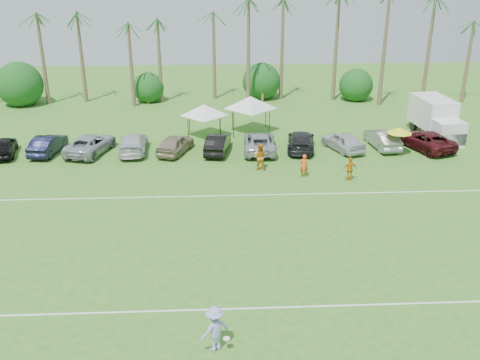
{
  "coord_description": "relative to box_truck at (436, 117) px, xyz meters",
  "views": [
    {
      "loc": [
        0.9,
        -17.25,
        14.06
      ],
      "look_at": [
        2.38,
        12.72,
        1.6
      ],
      "focal_mm": 40.0,
      "sensor_mm": 36.0,
      "label": 1
    }
  ],
  "objects": [
    {
      "name": "palm_tree_4",
      "position": [
        -23.54,
        12.61,
        5.77
      ],
      "size": [
        2.4,
        2.4,
        8.9
      ],
      "color": "brown",
      "rests_on": "ground"
    },
    {
      "name": "market_umbrella",
      "position": [
        -4.53,
        -4.18,
        0.23
      ],
      "size": [
        1.94,
        1.94,
        2.16
      ],
      "color": "black",
      "rests_on": "ground"
    },
    {
      "name": "field_lines",
      "position": [
        -19.54,
        -17.39,
        -1.71
      ],
      "size": [
        80.0,
        12.1,
        0.01
      ],
      "color": "white",
      "rests_on": "ground"
    },
    {
      "name": "canopy_tent_right",
      "position": [
        -15.55,
        2.04,
        1.49
      ],
      "size": [
        4.62,
        4.62,
        3.74
      ],
      "color": "black",
      "rests_on": "ground"
    },
    {
      "name": "palm_tree_3",
      "position": [
        -27.54,
        12.61,
        8.35
      ],
      "size": [
        2.4,
        2.4,
        11.9
      ],
      "color": "brown",
      "rests_on": "ground"
    },
    {
      "name": "frisbee_player",
      "position": [
        -18.79,
        -25.94,
        -0.75
      ],
      "size": [
        1.44,
        1.26,
        1.93
      ],
      "rotation": [
        0.0,
        0.0,
        3.69
      ],
      "color": "#A199DA",
      "rests_on": "ground"
    },
    {
      "name": "parked_car_5",
      "position": [
        -18.44,
        -3.07,
        -0.98
      ],
      "size": [
        2.25,
        4.65,
        1.47
      ],
      "primitive_type": "imported",
      "rotation": [
        0.0,
        0.0,
        2.98
      ],
      "color": "black",
      "rests_on": "ground"
    },
    {
      "name": "parked_car_3",
      "position": [
        -25.03,
        -2.64,
        -0.98
      ],
      "size": [
        2.25,
        5.14,
        1.47
      ],
      "primitive_type": "imported",
      "rotation": [
        0.0,
        0.0,
        3.18
      ],
      "color": "silver",
      "rests_on": "ground"
    },
    {
      "name": "parked_car_4",
      "position": [
        -21.73,
        -3.03,
        -0.98
      ],
      "size": [
        3.12,
        4.64,
        1.47
      ],
      "primitive_type": "imported",
      "rotation": [
        0.0,
        0.0,
        2.79
      ],
      "color": "gray",
      "rests_on": "ground"
    },
    {
      "name": "parked_car_1",
      "position": [
        -31.62,
        -2.63,
        -0.98
      ],
      "size": [
        2.12,
        4.62,
        1.47
      ],
      "primitive_type": "imported",
      "rotation": [
        0.0,
        0.0,
        3.01
      ],
      "color": "black",
      "rests_on": "ground"
    },
    {
      "name": "parked_car_6",
      "position": [
        -15.14,
        -2.94,
        -0.98
      ],
      "size": [
        2.71,
        5.41,
        1.47
      ],
      "primitive_type": "imported",
      "rotation": [
        0.0,
        0.0,
        3.09
      ],
      "color": "#A0A6AF",
      "rests_on": "ground"
    },
    {
      "name": "palm_tree_1",
      "position": [
        -36.54,
        12.61,
        6.64
      ],
      "size": [
        2.4,
        2.4,
        9.9
      ],
      "color": "brown",
      "rests_on": "ground"
    },
    {
      "name": "canopy_tent_left",
      "position": [
        -19.51,
        0.89,
        1.13
      ],
      "size": [
        4.1,
        4.1,
        3.32
      ],
      "color": "black",
      "rests_on": "ground"
    },
    {
      "name": "bush_tree_1",
      "position": [
        -25.54,
        13.61,
        0.09
      ],
      "size": [
        4.0,
        4.0,
        4.0
      ],
      "color": "brown",
      "rests_on": "ground"
    },
    {
      "name": "sideline_player_b",
      "position": [
        -15.46,
        -6.87,
        -0.74
      ],
      "size": [
        1.08,
        0.92,
        1.95
      ],
      "primitive_type": "imported",
      "rotation": [
        0.0,
        0.0,
        2.93
      ],
      "color": "orange",
      "rests_on": "ground"
    },
    {
      "name": "bush_tree_2",
      "position": [
        -13.54,
        13.61,
        0.09
      ],
      "size": [
        4.0,
        4.0,
        4.0
      ],
      "color": "brown",
      "rests_on": "ground"
    },
    {
      "name": "box_truck",
      "position": [
        0.0,
        0.0,
        0.0
      ],
      "size": [
        2.84,
        6.38,
        3.2
      ],
      "rotation": [
        0.0,
        0.0,
        0.08
      ],
      "color": "white",
      "rests_on": "ground"
    },
    {
      "name": "parked_car_7",
      "position": [
        -11.85,
        -2.68,
        -0.98
      ],
      "size": [
        2.85,
        5.33,
        1.47
      ],
      "primitive_type": "imported",
      "rotation": [
        0.0,
        0.0,
        2.98
      ],
      "color": "black",
      "rests_on": "ground"
    },
    {
      "name": "palm_tree_6",
      "position": [
        -15.54,
        12.61,
        7.5
      ],
      "size": [
        2.4,
        2.4,
        10.9
      ],
      "color": "brown",
      "rests_on": "ground"
    },
    {
      "name": "palm_tree_2",
      "position": [
        -31.54,
        12.61,
        7.5
      ],
      "size": [
        2.4,
        2.4,
        10.9
      ],
      "color": "brown",
      "rests_on": "ground"
    },
    {
      "name": "palm_tree_7",
      "position": [
        -11.54,
        12.61,
        8.35
      ],
      "size": [
        2.4,
        2.4,
        11.9
      ],
      "color": "brown",
      "rests_on": "ground"
    },
    {
      "name": "parked_car_10",
      "position": [
        -1.96,
        -3.04,
        -0.98
      ],
      "size": [
        4.1,
        5.8,
        1.47
      ],
      "primitive_type": "imported",
      "rotation": [
        0.0,
        0.0,
        3.49
      ],
      "color": "#491015",
      "rests_on": "ground"
    },
    {
      "name": "bush_tree_0",
      "position": [
        -38.54,
        13.61,
        0.09
      ],
      "size": [
        4.0,
        4.0,
        4.0
      ],
      "color": "brown",
      "rests_on": "ground"
    },
    {
      "name": "ground",
      "position": [
        -19.54,
        -25.39,
        -1.71
      ],
      "size": [
        120.0,
        120.0,
        0.0
      ],
      "primitive_type": "plane",
      "color": "#3B7222",
      "rests_on": "ground"
    },
    {
      "name": "bush_tree_3",
      "position": [
        -3.54,
        13.61,
        0.09
      ],
      "size": [
        4.0,
        4.0,
        4.0
      ],
      "color": "brown",
      "rests_on": "ground"
    },
    {
      "name": "palm_tree_10",
      "position": [
        3.46,
        12.61,
        7.5
      ],
      "size": [
        2.4,
        2.4,
        10.9
      ],
      "color": "brown",
      "rests_on": "ground"
    },
    {
      "name": "parked_car_2",
      "position": [
        -28.32,
        -2.71,
        -0.98
      ],
      "size": [
        3.74,
        5.74,
        1.47
      ],
      "primitive_type": "imported",
      "rotation": [
        0.0,
        0.0,
        2.88
      ],
      "color": "#A0A3AA",
      "rests_on": "ground"
    },
    {
      "name": "palm_tree_8",
      "position": [
        -6.54,
        12.61,
        5.77
      ],
      "size": [
        2.4,
        2.4,
        8.9
      ],
      "color": "brown",
      "rests_on": "ground"
    },
    {
      "name": "palm_tree_11",
      "position": [
        7.46,
        12.61,
        8.35
      ],
      "size": [
        2.4,
        2.4,
        11.9
      ],
      "color": "brown",
      "rests_on": "ground"
    },
    {
      "name": "sideline_player_a",
      "position": [
        -12.52,
        -8.42,
        -0.89
      ],
      "size": [
        0.66,
        0.49,
        1.64
      ],
      "primitive_type": "imported",
      "rotation": [
        0.0,
        0.0,
        2.97
      ],
      "color": "#F6541B",
      "rests_on": "ground"
    },
    {
      "name": "parked_car_9",
      "position": [
        -5.25,
        -2.56,
        -0.98
      ],
      "size": [
        2.03,
        4.6,
        1.47
      ],
      "primitive_type": "imported",
      "rotation": [
        0.0,
        0.0,
        3.25
      ],
      "color": "gray",
      "rests_on": "ground"
    },
    {
      "name": "sideline_player_c",
      "position": [
        -9.5,
        -9.23,
        -0.88
      ],
      "size": [
        1.01,
        0.52,
        1.66
      ],
      "primitive_type": "imported",
      "rotation": [
        0.0,
        0.0,
        3.26
      ],
      "color": "orange",
      "rests_on": "ground"
    },
    {
      "name": "parked_car_0",
      "position": [
        -34.92,
        -2.95,
        -0.98
      ],
      "size": [
        2.6,
        4.58,
        1.47
      ],
      "primitive_type": "imported",
      "rotation": [
        0.0,
        0.0,
        3.35
      ],
      "color": "black",
      "rests_on": "ground"
    },
    {
      "name": "palm_tree_9",
      "position": [
        -1.54,
        12.61,
        6.64
      ],
      "size": [
        2.4,
        2.4,
        9.9
      ],
      "color": "brown",
      "rests_on": "ground"
    },
    {
      "name": "parked_car_8",
      "position": [
        -8.55,
        -3.02,
        -0.98
      ],
      "size": [
        3.13,
        4.65,
        1.47
      ],
      "primitive_type": "imported",
      "rotation": [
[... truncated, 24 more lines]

